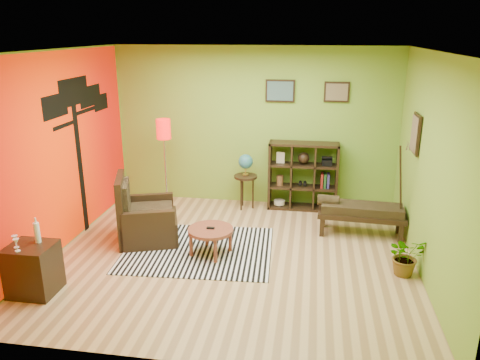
% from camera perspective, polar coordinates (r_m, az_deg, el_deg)
% --- Properties ---
extents(ground, '(5.00, 5.00, 0.00)m').
position_cam_1_polar(ground, '(6.68, -0.90, -9.27)').
color(ground, tan).
rests_on(ground, ground).
extents(room_shell, '(5.04, 4.54, 2.82)m').
position_cam_1_polar(room_shell, '(6.11, -1.82, 6.07)').
color(room_shell, '#76A332').
rests_on(room_shell, ground).
extents(zebra_rug, '(2.21, 1.81, 0.01)m').
position_cam_1_polar(zebra_rug, '(6.89, -5.10, -8.40)').
color(zebra_rug, white).
rests_on(zebra_rug, ground).
extents(coffee_table, '(0.64, 0.64, 0.41)m').
position_cam_1_polar(coffee_table, '(6.61, -3.60, -6.37)').
color(coffee_table, brown).
rests_on(coffee_table, ground).
extents(armchair, '(1.06, 1.05, 1.02)m').
position_cam_1_polar(armchair, '(7.19, -11.57, -4.89)').
color(armchair, black).
rests_on(armchair, ground).
extents(side_cabinet, '(0.53, 0.48, 0.94)m').
position_cam_1_polar(side_cabinet, '(6.22, -23.89, -9.86)').
color(side_cabinet, black).
rests_on(side_cabinet, ground).
extents(floor_lamp, '(0.25, 0.25, 1.63)m').
position_cam_1_polar(floor_lamp, '(7.96, -9.26, 5.13)').
color(floor_lamp, silver).
rests_on(floor_lamp, ground).
extents(globe_table, '(0.41, 0.41, 0.99)m').
position_cam_1_polar(globe_table, '(8.15, 0.69, 1.50)').
color(globe_table, black).
rests_on(globe_table, ground).
extents(cube_shelf, '(1.20, 0.35, 1.20)m').
position_cam_1_polar(cube_shelf, '(8.26, 7.77, 0.46)').
color(cube_shelf, black).
rests_on(cube_shelf, ground).
extents(bench, '(1.35, 0.55, 0.61)m').
position_cam_1_polar(bench, '(7.43, 14.33, -3.67)').
color(bench, black).
rests_on(bench, ground).
extents(potted_plant, '(0.62, 0.65, 0.41)m').
position_cam_1_polar(potted_plant, '(6.50, 19.52, -9.16)').
color(potted_plant, '#26661E').
rests_on(potted_plant, ground).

